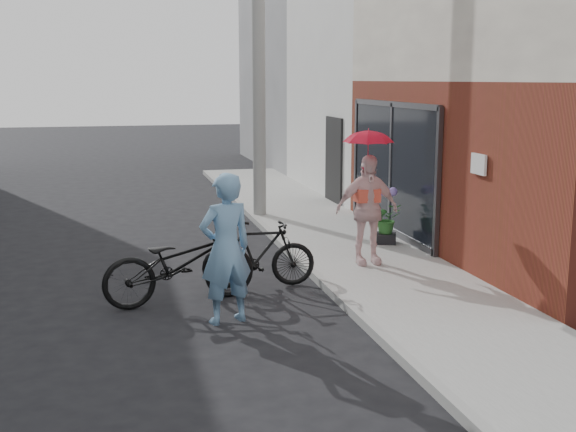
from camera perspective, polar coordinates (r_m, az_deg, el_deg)
name	(u,v)px	position (r m, az deg, el deg)	size (l,w,h in m)	color
ground	(271,304)	(9.97, -1.37, -6.98)	(80.00, 80.00, 0.00)	black
sidewalk	(365,257)	(12.38, 6.12, -3.22)	(2.20, 24.00, 0.12)	#989993
curb	(299,261)	(12.04, 0.91, -3.56)	(0.12, 24.00, 0.12)	#9E9E99
plaster_building	(456,62)	(20.49, 13.17, 11.78)	(8.00, 6.00, 7.00)	white
east_building_far	(367,66)	(26.92, 6.27, 11.68)	(8.00, 8.00, 7.00)	gray
utility_pole	(259,57)	(15.60, -2.34, 12.45)	(0.28, 0.28, 7.00)	#9E9E99
officer	(226,249)	(9.04, -4.95, -2.59)	(0.70, 0.46, 1.91)	#6D9BC2
bike_left	(180,263)	(9.99, -8.55, -3.73)	(0.74, 2.13, 1.12)	black
bike_right	(259,254)	(10.64, -2.32, -3.02)	(0.47, 1.68, 1.01)	black
kimono_woman	(367,210)	(11.53, 6.25, 0.50)	(1.03, 0.43, 1.75)	beige
parasol	(368,134)	(11.38, 6.37, 6.49)	(0.75, 0.75, 0.66)	#EE1C3F
planter	(386,238)	(13.16, 7.77, -1.75)	(0.34, 0.34, 0.18)	black
potted_plant	(387,218)	(13.08, 7.81, -0.19)	(0.49, 0.43, 0.55)	#2E6B2B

